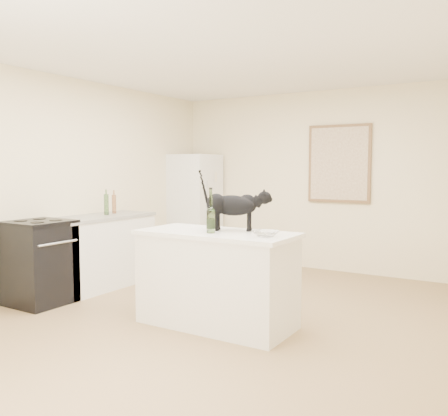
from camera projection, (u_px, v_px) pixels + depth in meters
floor at (219, 318)px, 4.84m from camera, size 5.50×5.50×0.00m
ceiling at (219, 52)px, 4.62m from camera, size 5.50×5.50×0.00m
wall_back at (319, 181)px, 7.06m from camera, size 4.50×0.00×4.50m
wall_left at (63, 184)px, 5.90m from camera, size 0.00×5.50×5.50m
island_base at (217, 281)px, 4.58m from camera, size 1.44×0.67×0.86m
island_top at (217, 234)px, 4.54m from camera, size 1.50×0.70×0.04m
left_cabinets at (100, 253)px, 6.07m from camera, size 0.60×1.40×0.86m
left_countertop at (100, 217)px, 6.03m from camera, size 0.62×1.44×0.04m
stove at (40, 263)px, 5.31m from camera, size 0.60×0.60×0.90m
fridge at (194, 208)px, 7.78m from camera, size 0.68×0.68×1.70m
artwork_frame at (339, 164)px, 6.86m from camera, size 0.90×0.03×1.10m
artwork_canvas at (339, 164)px, 6.84m from camera, size 0.82×0.00×1.02m
black_cat at (232, 208)px, 4.59m from camera, size 0.64×0.40×0.43m
wine_bottle at (211, 213)px, 4.42m from camera, size 0.09×0.09×0.37m
glass_bowl at (266, 234)px, 4.19m from camera, size 0.24×0.24×0.05m
fridge_paper at (216, 177)px, 7.64m from camera, size 0.03×0.12×0.15m
counter_bottle_cluster at (110, 204)px, 6.18m from camera, size 0.10×0.23×0.26m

